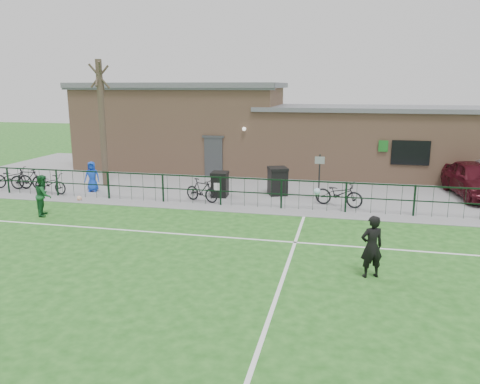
% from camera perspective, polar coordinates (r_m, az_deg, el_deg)
% --- Properties ---
extents(ground, '(90.00, 90.00, 0.00)m').
position_cam_1_polar(ground, '(11.56, -5.62, -11.73)').
color(ground, '#1E5619').
rests_on(ground, ground).
extents(paving_strip, '(34.00, 13.00, 0.02)m').
position_cam_1_polar(paving_strip, '(24.18, 4.47, 1.38)').
color(paving_strip, gray).
rests_on(paving_strip, ground).
extents(pitch_line_touch, '(28.00, 0.10, 0.01)m').
position_cam_1_polar(pitch_line_touch, '(18.70, 1.90, -2.01)').
color(pitch_line_touch, white).
rests_on(pitch_line_touch, ground).
extents(pitch_line_mid, '(28.00, 0.10, 0.01)m').
position_cam_1_polar(pitch_line_mid, '(15.14, -0.84, -5.61)').
color(pitch_line_mid, white).
rests_on(pitch_line_mid, ground).
extents(pitch_line_perp, '(0.10, 16.00, 0.01)m').
position_cam_1_polar(pitch_line_perp, '(11.14, 4.44, -12.68)').
color(pitch_line_perp, white).
rests_on(pitch_line_perp, ground).
extents(perimeter_fence, '(28.00, 0.10, 1.20)m').
position_cam_1_polar(perimeter_fence, '(18.75, 2.03, -0.10)').
color(perimeter_fence, black).
rests_on(perimeter_fence, ground).
extents(bare_tree, '(0.30, 0.30, 6.00)m').
position_cam_1_polar(bare_tree, '(23.49, -16.44, 7.94)').
color(bare_tree, '#403327').
rests_on(bare_tree, ground).
extents(wheelie_bin_left, '(0.71, 0.79, 1.01)m').
position_cam_1_polar(wheelie_bin_left, '(20.56, -2.46, 0.83)').
color(wheelie_bin_left, black).
rests_on(wheelie_bin_left, paving_strip).
extents(wheelie_bin_right, '(1.02, 1.08, 1.15)m').
position_cam_1_polar(wheelie_bin_right, '(20.95, 4.61, 1.23)').
color(wheelie_bin_right, black).
rests_on(wheelie_bin_right, paving_strip).
extents(sign_post, '(0.07, 0.07, 2.00)m').
position_cam_1_polar(sign_post, '(19.83, 9.62, 1.68)').
color(sign_post, black).
rests_on(sign_post, paving_strip).
extents(car_maroon, '(2.40, 4.80, 1.57)m').
position_cam_1_polar(car_maroon, '(22.85, 26.82, 1.39)').
color(car_maroon, '#410B14').
rests_on(car_maroon, paving_strip).
extents(bicycle_a, '(2.02, 0.93, 1.03)m').
position_cam_1_polar(bicycle_a, '(24.66, -26.01, 1.57)').
color(bicycle_a, black).
rests_on(bicycle_a, paving_strip).
extents(bicycle_b, '(1.77, 0.70, 1.03)m').
position_cam_1_polar(bicycle_b, '(24.06, -24.46, 1.48)').
color(bicycle_b, black).
rests_on(bicycle_b, paving_strip).
extents(bicycle_c, '(1.83, 0.87, 0.92)m').
position_cam_1_polar(bicycle_c, '(22.82, -22.14, 0.98)').
color(bicycle_c, black).
rests_on(bicycle_c, paving_strip).
extents(bicycle_d, '(1.68, 0.99, 0.98)m').
position_cam_1_polar(bicycle_d, '(19.69, -4.69, 0.22)').
color(bicycle_d, black).
rests_on(bicycle_d, paving_strip).
extents(bicycle_e, '(2.09, 1.24, 1.04)m').
position_cam_1_polar(bicycle_e, '(19.28, 11.95, -0.20)').
color(bicycle_e, black).
rests_on(bicycle_e, paving_strip).
extents(spectator_child, '(0.77, 0.60, 1.39)m').
position_cam_1_polar(spectator_child, '(22.55, -17.59, 1.81)').
color(spectator_child, blue).
rests_on(spectator_child, paving_strip).
extents(goalkeeper_kick, '(2.05, 3.40, 1.63)m').
position_cam_1_polar(goalkeeper_kick, '(12.44, 15.55, -6.21)').
color(goalkeeper_kick, black).
rests_on(goalkeeper_kick, ground).
extents(outfield_player, '(0.84, 0.93, 1.55)m').
position_cam_1_polar(outfield_player, '(19.07, -22.83, -0.36)').
color(outfield_player, '#185628').
rests_on(outfield_player, ground).
extents(ball_ground, '(0.21, 0.21, 0.21)m').
position_cam_1_polar(ball_ground, '(21.09, -18.99, -0.73)').
color(ball_ground, white).
rests_on(ball_ground, ground).
extents(clubhouse, '(24.25, 5.40, 4.96)m').
position_cam_1_polar(clubhouse, '(26.92, 3.63, 7.33)').
color(clubhouse, '#A77C5D').
rests_on(clubhouse, ground).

